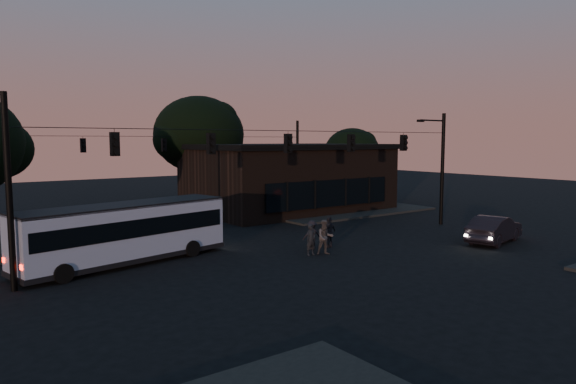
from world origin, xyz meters
TOP-DOWN VIEW (x-y plane):
  - ground at (0.00, 0.00)m, footprint 120.00×120.00m
  - sidewalk_far_right at (12.00, 14.00)m, footprint 14.00×10.00m
  - building at (9.00, 15.97)m, footprint 15.40×10.41m
  - tree_behind at (4.00, 22.00)m, footprint 7.60×7.60m
  - tree_right at (18.00, 18.00)m, footprint 5.20×5.20m
  - signal_rig_near at (0.00, 4.00)m, footprint 26.24×0.30m
  - signal_rig_far at (0.00, 20.00)m, footprint 26.24×0.30m
  - bus at (-8.08, 5.73)m, footprint 10.21×4.22m
  - car at (10.17, -1.68)m, footprint 4.83×2.52m
  - pedestrian_a at (-0.06, 1.99)m, footprint 0.58×0.39m
  - pedestrian_b at (0.60, 1.69)m, footprint 1.05×0.95m
  - pedestrian_c at (1.89, 2.83)m, footprint 1.04×0.61m
  - pedestrian_d at (0.88, 3.07)m, footprint 1.13×0.91m

SIDE VIEW (x-z plane):
  - ground at x=0.00m, z-range 0.00..0.00m
  - sidewalk_far_right at x=12.00m, z-range 0.00..0.15m
  - car at x=10.17m, z-range 0.00..1.52m
  - pedestrian_d at x=0.88m, z-range 0.00..1.52m
  - pedestrian_a at x=-0.06m, z-range 0.00..1.57m
  - pedestrian_c at x=1.89m, z-range 0.00..1.66m
  - pedestrian_b at x=0.60m, z-range 0.00..1.76m
  - bus at x=-8.08m, z-range 0.17..2.97m
  - building at x=9.00m, z-range 0.01..5.41m
  - signal_rig_far at x=0.00m, z-range 0.45..7.95m
  - signal_rig_near at x=0.00m, z-range 0.70..8.20m
  - tree_right at x=18.00m, z-range 1.20..8.06m
  - tree_behind at x=4.00m, z-range 1.48..10.91m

